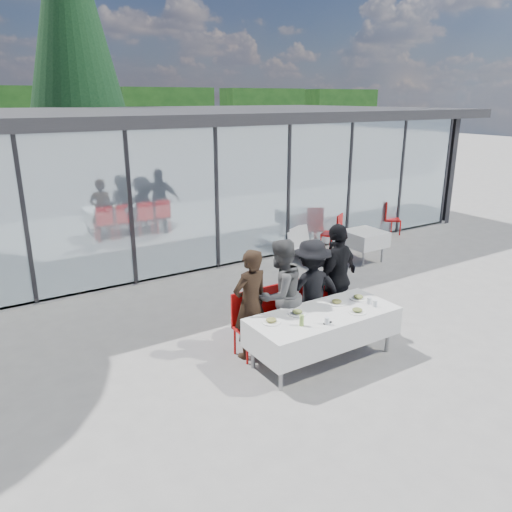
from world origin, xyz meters
The scene contains 24 objects.
ground centered at (0.00, 0.00, 0.00)m, with size 90.00×90.00×0.00m, color gray.
pavilion centered at (2.00, 8.16, 2.15)m, with size 14.80×8.80×3.44m.
dining_table centered at (0.37, -0.46, 0.54)m, with size 2.26×0.96×0.75m.
diner_a centered at (-0.47, 0.21, 0.84)m, with size 0.61×0.61×1.69m, color black.
diner_chair_a centered at (-0.47, 0.29, 0.54)m, with size 0.44×0.44×0.97m.
diner_b centered at (0.07, 0.21, 0.87)m, with size 0.85×0.85×1.75m, color #4F4F4F.
diner_chair_b centered at (0.07, 0.29, 0.54)m, with size 0.44×0.44×0.97m.
diner_c centered at (0.68, 0.21, 0.83)m, with size 1.07×1.07×1.65m, color black.
diner_chair_c centered at (0.68, 0.29, 0.54)m, with size 0.44×0.44×0.97m.
diner_d centered at (1.21, 0.21, 0.92)m, with size 1.08×1.08×1.84m, color black.
diner_chair_d centered at (1.21, 0.29, 0.54)m, with size 0.44×0.44×0.97m.
plate_a centered at (-0.45, -0.31, 0.78)m, with size 0.26×0.26×0.07m.
plate_b centered at (0.03, -0.28, 0.78)m, with size 0.26×0.26×0.07m.
plate_c centered at (0.77, -0.30, 0.78)m, with size 0.26×0.26×0.07m.
plate_d centered at (1.17, -0.34, 0.78)m, with size 0.26×0.26×0.07m.
plate_extra centered at (0.80, -0.70, 0.78)m, with size 0.26×0.26×0.07m.
juice_bottle centered at (-0.15, -0.62, 0.83)m, with size 0.06×0.06×0.16m, color #8BB54B.
drinking_glasses centered at (0.84, -0.67, 0.80)m, with size 1.08×0.28×0.10m.
folded_eyeglasses centered at (0.20, -0.75, 0.76)m, with size 0.14×0.03×0.01m, color black.
spare_table_right centered at (4.24, 2.65, 0.55)m, with size 0.86×0.86×0.74m.
spare_chair_a centered at (6.52, 4.04, 0.54)m, with size 0.62×0.62×0.97m.
spare_chair_b centered at (4.16, 3.61, 0.54)m, with size 0.61×0.61×0.97m.
lounger centered at (3.21, 3.56, 0.26)m, with size 0.71×1.38×0.72m.
conifer_tree centered at (0.50, 13.00, 5.99)m, with size 4.00×4.00×10.50m.
Camera 1 is at (-4.04, -5.55, 3.75)m, focal length 35.00 mm.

